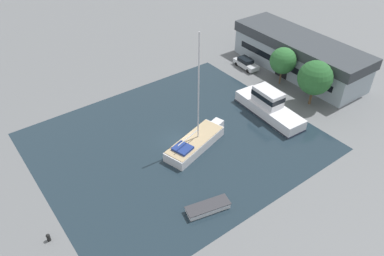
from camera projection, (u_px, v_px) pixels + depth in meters
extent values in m
plane|color=slate|center=(176.00, 141.00, 47.20)|extent=(440.00, 440.00, 0.00)
cube|color=#1E2D38|center=(176.00, 141.00, 47.20)|extent=(28.67, 33.18, 0.01)
cube|color=#99A8B2|center=(298.00, 59.00, 60.76)|extent=(22.65, 7.70, 4.07)
cube|color=#383D42|center=(301.00, 43.00, 59.04)|extent=(23.33, 7.93, 1.62)
cube|color=black|center=(282.00, 69.00, 59.43)|extent=(2.40, 0.11, 2.85)
cube|color=black|center=(282.00, 64.00, 58.94)|extent=(19.14, 0.40, 1.02)
cylinder|color=brown|center=(280.00, 77.00, 57.85)|extent=(0.26, 0.26, 2.46)
sphere|color=#2D6B33|center=(283.00, 61.00, 56.19)|extent=(4.00, 4.00, 4.00)
cylinder|color=brown|center=(311.00, 97.00, 53.26)|extent=(0.38, 0.38, 2.50)
sphere|color=#28602D|center=(315.00, 78.00, 51.41)|extent=(4.80, 4.80, 4.80)
cube|color=silver|center=(246.00, 64.00, 62.35)|extent=(4.86, 2.11, 0.73)
cube|color=black|center=(246.00, 60.00, 62.07)|extent=(2.57, 1.75, 0.62)
cube|color=black|center=(251.00, 63.00, 61.26)|extent=(0.13, 1.46, 0.50)
cylinder|color=black|center=(255.00, 68.00, 61.94)|extent=(0.61, 0.24, 0.60)
cylinder|color=black|center=(248.00, 71.00, 61.23)|extent=(0.61, 0.24, 0.60)
cylinder|color=black|center=(244.00, 61.00, 63.90)|extent=(0.61, 0.24, 0.60)
cylinder|color=black|center=(236.00, 64.00, 63.19)|extent=(0.61, 0.24, 0.60)
cube|color=silver|center=(195.00, 144.00, 45.91)|extent=(5.09, 9.07, 1.21)
cube|color=silver|center=(217.00, 125.00, 49.01)|extent=(1.56, 1.50, 1.21)
cube|color=tan|center=(195.00, 139.00, 45.52)|extent=(4.88, 8.71, 0.08)
cylinder|color=silver|center=(199.00, 89.00, 41.80)|extent=(0.16, 0.16, 13.55)
cylinder|color=silver|center=(188.00, 137.00, 44.01)|extent=(1.17, 3.77, 0.12)
cube|color=navy|center=(183.00, 148.00, 43.91)|extent=(2.44, 2.37, 0.30)
cube|color=white|center=(269.00, 110.00, 51.35)|extent=(11.02, 3.89, 1.58)
cube|color=black|center=(268.00, 114.00, 51.75)|extent=(11.13, 3.96, 0.18)
cube|color=silver|center=(268.00, 97.00, 50.58)|extent=(4.26, 2.56, 2.15)
cube|color=black|center=(268.00, 95.00, 50.45)|extent=(4.34, 2.63, 0.69)
cube|color=silver|center=(208.00, 208.00, 38.23)|extent=(2.45, 4.68, 0.59)
cube|color=#333338|center=(208.00, 205.00, 38.02)|extent=(2.58, 4.87, 0.08)
cylinder|color=black|center=(49.00, 238.00, 35.28)|extent=(0.35, 0.35, 0.58)
sphere|color=black|center=(48.00, 236.00, 35.04)|extent=(0.38, 0.38, 0.38)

